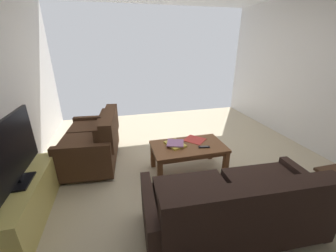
{
  "coord_description": "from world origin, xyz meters",
  "views": [
    {
      "loc": [
        1.02,
        2.61,
        1.85
      ],
      "look_at": [
        0.42,
        0.27,
        0.88
      ],
      "focal_mm": 22.13,
      "sensor_mm": 36.0,
      "label": 1
    }
  ],
  "objects_px": {
    "sofa_main": "(235,207)",
    "loose_magazine": "(195,140)",
    "book_stack": "(175,144)",
    "flat_tv": "(11,152)",
    "coffee_table": "(188,150)",
    "tv_stand": "(26,201)",
    "tv_remote": "(204,147)",
    "loveseat_near": "(95,141)"
  },
  "relations": [
    {
      "from": "tv_stand",
      "to": "loose_magazine",
      "type": "distance_m",
      "value": 2.27
    },
    {
      "from": "sofa_main",
      "to": "loose_magazine",
      "type": "xyz_separation_m",
      "value": [
        -0.09,
        -1.34,
        0.1
      ]
    },
    {
      "from": "flat_tv",
      "to": "book_stack",
      "type": "bearing_deg",
      "value": -164.82
    },
    {
      "from": "sofa_main",
      "to": "loose_magazine",
      "type": "height_order",
      "value": "sofa_main"
    },
    {
      "from": "loveseat_near",
      "to": "coffee_table",
      "type": "relative_size",
      "value": 1.26
    },
    {
      "from": "loose_magazine",
      "to": "sofa_main",
      "type": "bearing_deg",
      "value": -137.04
    },
    {
      "from": "sofa_main",
      "to": "coffee_table",
      "type": "height_order",
      "value": "sofa_main"
    },
    {
      "from": "book_stack",
      "to": "flat_tv",
      "type": "bearing_deg",
      "value": 15.18
    },
    {
      "from": "coffee_table",
      "to": "tv_remote",
      "type": "xyz_separation_m",
      "value": [
        -0.2,
        0.12,
        0.08
      ]
    },
    {
      "from": "book_stack",
      "to": "tv_remote",
      "type": "bearing_deg",
      "value": 155.1
    },
    {
      "from": "sofa_main",
      "to": "tv_stand",
      "type": "xyz_separation_m",
      "value": [
        2.1,
        -0.75,
        -0.11
      ]
    },
    {
      "from": "coffee_table",
      "to": "tv_remote",
      "type": "relative_size",
      "value": 6.48
    },
    {
      "from": "tv_stand",
      "to": "loveseat_near",
      "type": "bearing_deg",
      "value": -120.41
    },
    {
      "from": "coffee_table",
      "to": "tv_stand",
      "type": "distance_m",
      "value": 2.08
    },
    {
      "from": "loveseat_near",
      "to": "book_stack",
      "type": "xyz_separation_m",
      "value": [
        -1.19,
        0.61,
        0.11
      ]
    },
    {
      "from": "tv_stand",
      "to": "book_stack",
      "type": "relative_size",
      "value": 3.62
    },
    {
      "from": "tv_stand",
      "to": "flat_tv",
      "type": "distance_m",
      "value": 0.61
    },
    {
      "from": "coffee_table",
      "to": "book_stack",
      "type": "distance_m",
      "value": 0.22
    },
    {
      "from": "sofa_main",
      "to": "coffee_table",
      "type": "xyz_separation_m",
      "value": [
        0.07,
        -1.19,
        0.03
      ]
    },
    {
      "from": "coffee_table",
      "to": "tv_stand",
      "type": "bearing_deg",
      "value": 12.28
    },
    {
      "from": "sofa_main",
      "to": "loose_magazine",
      "type": "bearing_deg",
      "value": -93.84
    },
    {
      "from": "coffee_table",
      "to": "loose_magazine",
      "type": "bearing_deg",
      "value": -136.06
    },
    {
      "from": "loveseat_near",
      "to": "loose_magazine",
      "type": "relative_size",
      "value": 4.65
    },
    {
      "from": "tv_stand",
      "to": "book_stack",
      "type": "distance_m",
      "value": 1.92
    },
    {
      "from": "loveseat_near",
      "to": "loose_magazine",
      "type": "distance_m",
      "value": 1.62
    },
    {
      "from": "book_stack",
      "to": "coffee_table",
      "type": "bearing_deg",
      "value": 162.32
    },
    {
      "from": "loveseat_near",
      "to": "flat_tv",
      "type": "height_order",
      "value": "flat_tv"
    },
    {
      "from": "loose_magazine",
      "to": "tv_remote",
      "type": "bearing_deg",
      "value": -124.75
    },
    {
      "from": "coffee_table",
      "to": "loose_magazine",
      "type": "relative_size",
      "value": 3.68
    },
    {
      "from": "sofa_main",
      "to": "book_stack",
      "type": "bearing_deg",
      "value": -78.44
    },
    {
      "from": "flat_tv",
      "to": "loose_magazine",
      "type": "relative_size",
      "value": 3.78
    },
    {
      "from": "loveseat_near",
      "to": "tv_stand",
      "type": "xyz_separation_m",
      "value": [
        0.65,
        1.11,
        -0.12
      ]
    },
    {
      "from": "sofa_main",
      "to": "tv_remote",
      "type": "height_order",
      "value": "sofa_main"
    },
    {
      "from": "loveseat_near",
      "to": "book_stack",
      "type": "height_order",
      "value": "loveseat_near"
    },
    {
      "from": "tv_remote",
      "to": "sofa_main",
      "type": "bearing_deg",
      "value": 83.06
    },
    {
      "from": "coffee_table",
      "to": "flat_tv",
      "type": "relative_size",
      "value": 0.97
    },
    {
      "from": "flat_tv",
      "to": "book_stack",
      "type": "distance_m",
      "value": 1.94
    },
    {
      "from": "loveseat_near",
      "to": "flat_tv",
      "type": "relative_size",
      "value": 1.23
    },
    {
      "from": "coffee_table",
      "to": "flat_tv",
      "type": "distance_m",
      "value": 2.13
    },
    {
      "from": "coffee_table",
      "to": "book_stack",
      "type": "bearing_deg",
      "value": -17.68
    },
    {
      "from": "tv_remote",
      "to": "loose_magazine",
      "type": "bearing_deg",
      "value": -81.55
    },
    {
      "from": "book_stack",
      "to": "tv_remote",
      "type": "xyz_separation_m",
      "value": [
        -0.38,
        0.18,
        -0.01
      ]
    }
  ]
}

